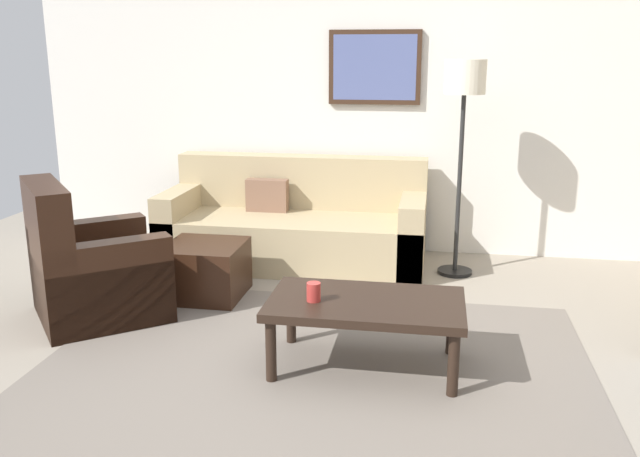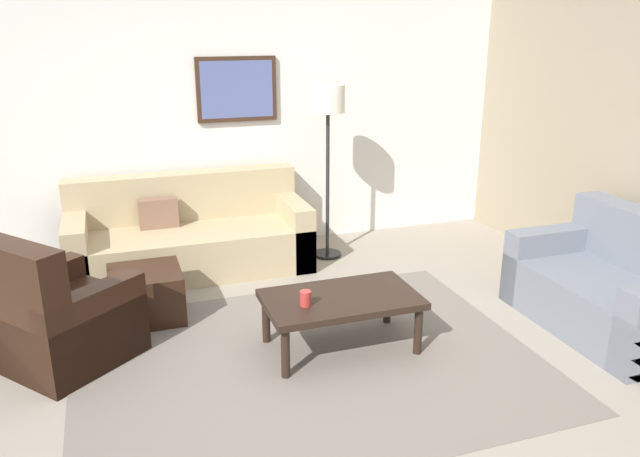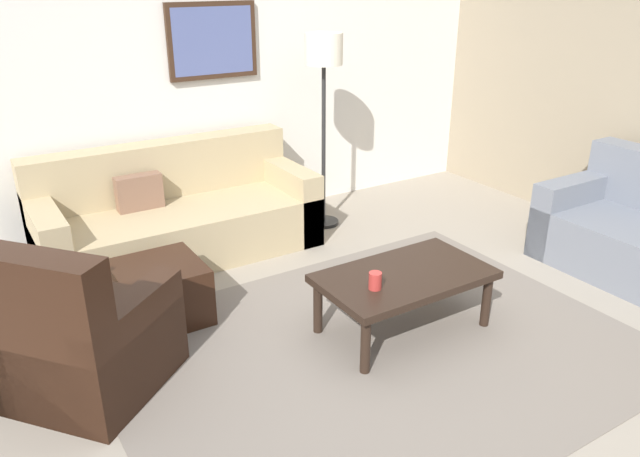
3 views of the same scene
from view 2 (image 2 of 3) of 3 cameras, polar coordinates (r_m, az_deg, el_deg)
name	(u,v)px [view 2 (image 2 of 3)]	position (r m, az deg, el deg)	size (l,w,h in m)	color
ground_plane	(308,361)	(4.50, -1.12, -11.95)	(8.00, 8.00, 0.00)	gray
rear_partition	(228,113)	(6.48, -8.40, 10.39)	(6.00, 0.12, 2.80)	silver
area_rug	(308,360)	(4.50, -1.12, -11.91)	(3.17, 2.47, 0.01)	slate
couch_main	(189,238)	(6.15, -11.85, -0.81)	(2.21, 0.93, 0.88)	tan
couch_loveseat	(618,290)	(5.38, 25.44, -5.11)	(0.92, 1.44, 0.88)	slate
armchair_leather	(55,323)	(4.71, -22.98, -7.89)	(1.13, 1.13, 0.95)	black
ottoman	(146,294)	(5.21, -15.51, -5.80)	(0.56, 0.56, 0.40)	black
coffee_table	(341,303)	(4.51, 1.92, -6.75)	(1.10, 0.64, 0.41)	black
cup	(305,298)	(4.32, -1.34, -6.37)	(0.08, 0.08, 0.11)	#B2332D
lamp_standing	(328,117)	(6.05, 0.72, 10.11)	(0.32, 0.32, 1.71)	black
framed_artwork	(237,89)	(6.38, -7.58, 12.44)	(0.80, 0.04, 0.63)	#382316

